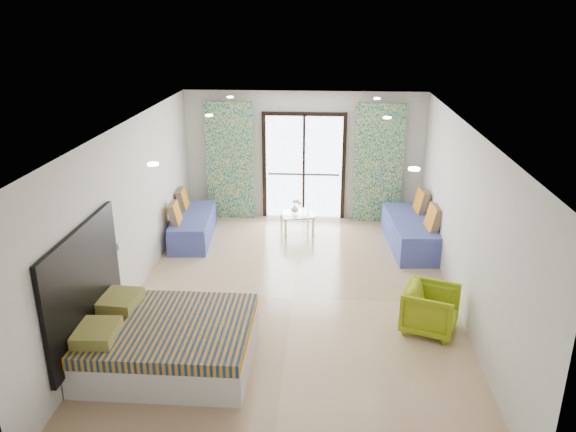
# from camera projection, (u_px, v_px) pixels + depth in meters

# --- Properties ---
(floor) EXTENTS (5.00, 7.50, 0.01)m
(floor) POSITION_uv_depth(u_px,v_px,m) (293.00, 298.00, 8.78)
(floor) COLOR #A38361
(floor) RESTS_ON ground
(ceiling) EXTENTS (5.00, 7.50, 0.01)m
(ceiling) POSITION_uv_depth(u_px,v_px,m) (293.00, 127.00, 7.85)
(ceiling) COLOR silver
(ceiling) RESTS_ON ground
(wall_back) EXTENTS (5.00, 0.01, 2.70)m
(wall_back) POSITION_uv_depth(u_px,v_px,m) (304.00, 156.00, 11.82)
(wall_back) COLOR silver
(wall_back) RESTS_ON ground
(wall_front) EXTENTS (5.00, 0.01, 2.70)m
(wall_front) POSITION_uv_depth(u_px,v_px,m) (266.00, 369.00, 4.80)
(wall_front) COLOR silver
(wall_front) RESTS_ON ground
(wall_left) EXTENTS (0.01, 7.50, 2.70)m
(wall_left) POSITION_uv_depth(u_px,v_px,m) (128.00, 213.00, 8.48)
(wall_left) COLOR silver
(wall_left) RESTS_ON ground
(wall_right) EXTENTS (0.01, 7.50, 2.70)m
(wall_right) POSITION_uv_depth(u_px,v_px,m) (464.00, 222.00, 8.15)
(wall_right) COLOR silver
(wall_right) RESTS_ON ground
(balcony_door) EXTENTS (1.76, 0.08, 2.28)m
(balcony_door) POSITION_uv_depth(u_px,v_px,m) (304.00, 160.00, 11.83)
(balcony_door) COLOR black
(balcony_door) RESTS_ON floor
(balcony_rail) EXTENTS (1.52, 0.03, 0.04)m
(balcony_rail) POSITION_uv_depth(u_px,v_px,m) (304.00, 174.00, 11.94)
(balcony_rail) COLOR #595451
(balcony_rail) RESTS_ON balcony_door
(curtain_left) EXTENTS (1.00, 0.10, 2.50)m
(curtain_left) POSITION_uv_depth(u_px,v_px,m) (230.00, 161.00, 11.79)
(curtain_left) COLOR beige
(curtain_left) RESTS_ON floor
(curtain_right) EXTENTS (1.00, 0.10, 2.50)m
(curtain_right) POSITION_uv_depth(u_px,v_px,m) (378.00, 164.00, 11.59)
(curtain_right) COLOR beige
(curtain_right) RESTS_ON floor
(downlight_a) EXTENTS (0.12, 0.12, 0.02)m
(downlight_a) POSITION_uv_depth(u_px,v_px,m) (153.00, 164.00, 6.08)
(downlight_a) COLOR #FFE0B2
(downlight_a) RESTS_ON ceiling
(downlight_b) EXTENTS (0.12, 0.12, 0.02)m
(downlight_b) POSITION_uv_depth(u_px,v_px,m) (414.00, 169.00, 5.89)
(downlight_b) COLOR #FFE0B2
(downlight_b) RESTS_ON ceiling
(downlight_c) EXTENTS (0.12, 0.12, 0.02)m
(downlight_c) POSITION_uv_depth(u_px,v_px,m) (209.00, 115.00, 8.89)
(downlight_c) COLOR #FFE0B2
(downlight_c) RESTS_ON ceiling
(downlight_d) EXTENTS (0.12, 0.12, 0.02)m
(downlight_d) POSITION_uv_depth(u_px,v_px,m) (387.00, 118.00, 8.70)
(downlight_d) COLOR #FFE0B2
(downlight_d) RESTS_ON ceiling
(downlight_e) EXTENTS (0.12, 0.12, 0.02)m
(downlight_e) POSITION_uv_depth(u_px,v_px,m) (230.00, 97.00, 10.76)
(downlight_e) COLOR #FFE0B2
(downlight_e) RESTS_ON ceiling
(downlight_f) EXTENTS (0.12, 0.12, 0.02)m
(downlight_f) POSITION_uv_depth(u_px,v_px,m) (377.00, 99.00, 10.57)
(downlight_f) COLOR #FFE0B2
(downlight_f) RESTS_ON ceiling
(headboard) EXTENTS (0.06, 2.10, 1.50)m
(headboard) POSITION_uv_depth(u_px,v_px,m) (84.00, 286.00, 6.90)
(headboard) COLOR black
(headboard) RESTS_ON floor
(switch_plate) EXTENTS (0.02, 0.10, 0.10)m
(switch_plate) POSITION_uv_depth(u_px,v_px,m) (119.00, 246.00, 8.07)
(switch_plate) COLOR silver
(switch_plate) RESTS_ON wall_left
(bed) EXTENTS (2.07, 1.69, 0.71)m
(bed) POSITION_uv_depth(u_px,v_px,m) (167.00, 342.00, 7.09)
(bed) COLOR silver
(bed) RESTS_ON floor
(daybed_left) EXTENTS (0.85, 1.86, 0.89)m
(daybed_left) POSITION_uv_depth(u_px,v_px,m) (192.00, 225.00, 10.97)
(daybed_left) COLOR #404C99
(daybed_left) RESTS_ON floor
(daybed_right) EXTENTS (0.93, 2.04, 0.98)m
(daybed_right) POSITION_uv_depth(u_px,v_px,m) (412.00, 231.00, 10.60)
(daybed_right) COLOR #404C99
(daybed_right) RESTS_ON floor
(coffee_table) EXTENTS (0.76, 0.76, 0.73)m
(coffee_table) POSITION_uv_depth(u_px,v_px,m) (297.00, 215.00, 11.23)
(coffee_table) COLOR silver
(coffee_table) RESTS_ON floor
(vase) EXTENTS (0.19, 0.20, 0.16)m
(vase) POSITION_uv_depth(u_px,v_px,m) (295.00, 208.00, 11.26)
(vase) COLOR white
(vase) RESTS_ON coffee_table
(armchair) EXTENTS (0.86, 0.89, 0.72)m
(armchair) POSITION_uv_depth(u_px,v_px,m) (431.00, 307.00, 7.79)
(armchair) COLOR #90A415
(armchair) RESTS_ON floor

